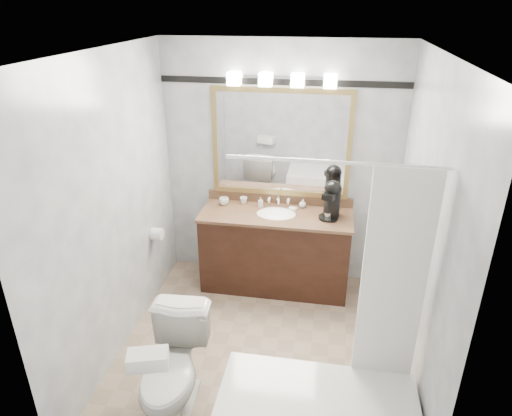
{
  "coord_description": "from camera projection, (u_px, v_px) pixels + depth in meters",
  "views": [
    {
      "loc": [
        0.5,
        -3.1,
        2.81
      ],
      "look_at": [
        -0.09,
        0.35,
        1.21
      ],
      "focal_mm": 32.0,
      "sensor_mm": 36.0,
      "label": 1
    }
  ],
  "objects": [
    {
      "name": "cup_left",
      "position": [
        224.0,
        201.0,
        4.77
      ],
      "size": [
        0.1,
        0.1,
        0.08
      ],
      "primitive_type": "imported",
      "rotation": [
        0.0,
        0.0,
        0.04
      ],
      "color": "white",
      "rests_on": "vanity"
    },
    {
      "name": "soap_bar",
      "position": [
        293.0,
        209.0,
        4.66
      ],
      "size": [
        0.09,
        0.07,
        0.02
      ],
      "primitive_type": "cube",
      "rotation": [
        0.0,
        0.0,
        -0.38
      ],
      "color": "beige",
      "rests_on": "vanity"
    },
    {
      "name": "soap_bottle_b",
      "position": [
        303.0,
        203.0,
        4.7
      ],
      "size": [
        0.08,
        0.08,
        0.09
      ],
      "primitive_type": "imported",
      "rotation": [
        0.0,
        0.0,
        -0.14
      ],
      "color": "white",
      "rests_on": "vanity"
    },
    {
      "name": "accent_stripe",
      "position": [
        282.0,
        82.0,
        4.31
      ],
      "size": [
        2.4,
        0.01,
        0.06
      ],
      "primitive_type": "cube",
      "color": "black",
      "rests_on": "room"
    },
    {
      "name": "room",
      "position": [
        260.0,
        222.0,
        3.51
      ],
      "size": [
        2.42,
        2.62,
        2.52
      ],
      "color": "gray",
      "rests_on": "ground"
    },
    {
      "name": "vanity",
      "position": [
        275.0,
        249.0,
        4.75
      ],
      "size": [
        1.53,
        0.58,
        0.97
      ],
      "color": "black",
      "rests_on": "ground"
    },
    {
      "name": "toilet",
      "position": [
        173.0,
        372.0,
        3.26
      ],
      "size": [
        0.48,
        0.79,
        0.78
      ],
      "primitive_type": "imported",
      "rotation": [
        0.0,
        0.0,
        0.06
      ],
      "color": "white",
      "rests_on": "ground"
    },
    {
      "name": "tissue_box",
      "position": [
        148.0,
        359.0,
        2.75
      ],
      "size": [
        0.27,
        0.2,
        0.1
      ],
      "primitive_type": "cube",
      "rotation": [
        0.0,
        0.0,
        0.29
      ],
      "color": "white",
      "rests_on": "toilet"
    },
    {
      "name": "soap_bottle_a",
      "position": [
        261.0,
        202.0,
        4.72
      ],
      "size": [
        0.06,
        0.06,
        0.1
      ],
      "primitive_type": "imported",
      "rotation": [
        0.0,
        0.0,
        0.25
      ],
      "color": "white",
      "rests_on": "vanity"
    },
    {
      "name": "coffee_maker",
      "position": [
        332.0,
        198.0,
        4.44
      ],
      "size": [
        0.21,
        0.24,
        0.38
      ],
      "rotation": [
        0.0,
        0.0,
        -0.38
      ],
      "color": "black",
      "rests_on": "vanity"
    },
    {
      "name": "tp_roll",
      "position": [
        157.0,
        234.0,
        4.51
      ],
      "size": [
        0.11,
        0.12,
        0.12
      ],
      "primitive_type": "cylinder",
      "rotation": [
        0.0,
        1.57,
        0.0
      ],
      "color": "white",
      "rests_on": "room"
    },
    {
      "name": "cup_right",
      "position": [
        244.0,
        200.0,
        4.79
      ],
      "size": [
        0.08,
        0.08,
        0.07
      ],
      "primitive_type": "imported",
      "rotation": [
        0.0,
        0.0,
        -0.01
      ],
      "color": "white",
      "rests_on": "vanity"
    },
    {
      "name": "mirror",
      "position": [
        281.0,
        144.0,
        4.55
      ],
      "size": [
        1.4,
        0.04,
        1.1
      ],
      "color": "#9E8147",
      "rests_on": "room"
    },
    {
      "name": "vanity_light_bar",
      "position": [
        282.0,
        79.0,
        4.24
      ],
      "size": [
        1.02,
        0.14,
        0.12
      ],
      "color": "silver",
      "rests_on": "room"
    }
  ]
}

